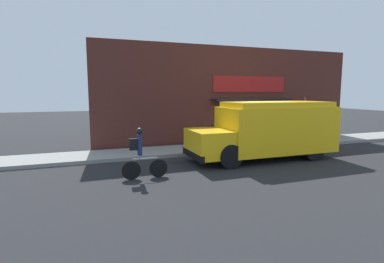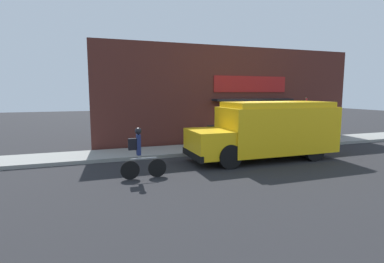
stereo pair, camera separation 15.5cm
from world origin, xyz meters
TOP-DOWN VIEW (x-y plane):
  - ground_plane at (0.00, 0.00)m, footprint 70.00×70.00m
  - sidewalk at (0.00, 1.03)m, footprint 28.00×2.07m
  - storefront at (0.03, 2.28)m, footprint 14.60×0.89m
  - school_bus at (-0.48, -1.59)m, footprint 6.09×2.59m
  - cyclist at (-5.94, -2.65)m, footprint 1.47×0.21m
  - stop_sign_post at (3.06, 0.41)m, footprint 0.45×0.45m
  - trash_bin at (-1.72, 1.33)m, footprint 0.51×0.51m

SIDE VIEW (x-z plane):
  - ground_plane at x=0.00m, z-range 0.00..0.00m
  - sidewalk at x=0.00m, z-range 0.00..0.15m
  - trash_bin at x=-1.72m, z-range 0.15..1.13m
  - cyclist at x=-5.94m, z-range 0.00..1.64m
  - school_bus at x=-0.48m, z-range 0.05..2.40m
  - stop_sign_post at x=3.06m, z-range 0.55..2.88m
  - storefront at x=0.03m, z-range 0.00..5.11m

